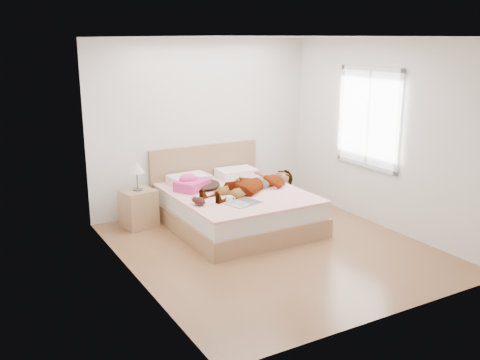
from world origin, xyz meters
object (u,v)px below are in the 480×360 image
at_px(nightstand, 139,205).
at_px(magazine, 245,203).
at_px(towel, 191,184).
at_px(coffee_mug, 230,200).
at_px(woman, 253,181).
at_px(plush_toy, 199,201).
at_px(phone, 209,175).
at_px(bed, 234,206).

bearing_deg(nightstand, magazine, -49.33).
xyz_separation_m(towel, nightstand, (-0.69, 0.28, -0.29)).
bearing_deg(magazine, coffee_mug, 154.15).
relative_size(woman, towel, 3.06).
relative_size(towel, magazine, 1.12).
xyz_separation_m(towel, plush_toy, (-0.21, -0.70, -0.04)).
relative_size(phone, nightstand, 0.10).
relative_size(towel, coffee_mug, 4.16).
bearing_deg(woman, towel, -132.85).
bearing_deg(plush_toy, nightstand, 116.11).
distance_m(plush_toy, nightstand, 1.12).
bearing_deg(bed, towel, 149.85).
relative_size(bed, towel, 3.77).
relative_size(phone, towel, 0.17).
relative_size(bed, magazine, 4.24).
xyz_separation_m(woman, towel, (-0.78, 0.39, -0.02)).
height_order(phone, coffee_mug, phone).
distance_m(bed, coffee_mug, 0.70).
height_order(magazine, coffee_mug, coffee_mug).
bearing_deg(bed, plush_toy, -151.26).
xyz_separation_m(phone, nightstand, (-0.97, 0.27, -0.38)).
height_order(woman, towel, woman).
relative_size(woman, coffee_mug, 12.74).
bearing_deg(woman, phone, -144.79).
xyz_separation_m(phone, plush_toy, (-0.49, -0.71, -0.12)).
bearing_deg(bed, coffee_mug, -123.30).
bearing_deg(phone, magazine, -102.64).
bearing_deg(nightstand, bed, -25.44).
distance_m(magazine, coffee_mug, 0.20).
relative_size(magazine, nightstand, 0.52).
height_order(bed, towel, bed).
bearing_deg(phone, coffee_mug, -114.04).
relative_size(woman, nightstand, 1.80).
distance_m(bed, towel, 0.68).
bearing_deg(magazine, woman, 50.09).
bearing_deg(towel, magazine, -69.93).
height_order(phone, nightstand, nightstand).
height_order(magazine, plush_toy, plush_toy).
bearing_deg(woman, coffee_mug, -70.32).
bearing_deg(coffee_mug, towel, 100.99).
xyz_separation_m(woman, coffee_mug, (-0.62, -0.45, -0.06)).
distance_m(phone, coffee_mug, 0.86).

